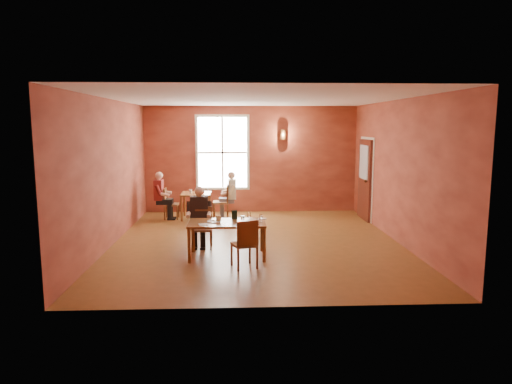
{
  "coord_description": "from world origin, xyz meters",
  "views": [
    {
      "loc": [
        -0.43,
        -9.43,
        2.47
      ],
      "look_at": [
        0.0,
        0.2,
        1.05
      ],
      "focal_mm": 32.0,
      "sensor_mm": 36.0,
      "label": 1
    }
  ],
  "objects_px": {
    "chair_diner_main": "(203,228)",
    "diner_white": "(222,196)",
    "main_table": "(227,240)",
    "diner_main": "(203,220)",
    "chair_diner_white": "(221,201)",
    "chair_empty": "(244,243)",
    "diner_maroon": "(170,196)",
    "chair_diner_maroon": "(172,204)",
    "second_table": "(196,206)"
  },
  "relations": [
    {
      "from": "diner_white",
      "to": "diner_maroon",
      "type": "bearing_deg",
      "value": 90.0
    },
    {
      "from": "chair_diner_main",
      "to": "diner_main",
      "type": "distance_m",
      "value": 0.19
    },
    {
      "from": "main_table",
      "to": "chair_diner_maroon",
      "type": "xyz_separation_m",
      "value": [
        -1.54,
        3.62,
        0.07
      ]
    },
    {
      "from": "diner_white",
      "to": "chair_diner_maroon",
      "type": "relative_size",
      "value": 1.47
    },
    {
      "from": "chair_empty",
      "to": "diner_maroon",
      "type": "bearing_deg",
      "value": 94.14
    },
    {
      "from": "diner_maroon",
      "to": "diner_white",
      "type": "bearing_deg",
      "value": 90.0
    },
    {
      "from": "diner_main",
      "to": "chair_diner_white",
      "type": "bearing_deg",
      "value": -95.04
    },
    {
      "from": "chair_diner_main",
      "to": "diner_main",
      "type": "bearing_deg",
      "value": 90.0
    },
    {
      "from": "diner_white",
      "to": "chair_diner_white",
      "type": "bearing_deg",
      "value": 90.0
    },
    {
      "from": "diner_white",
      "to": "diner_maroon",
      "type": "relative_size",
      "value": 0.98
    },
    {
      "from": "diner_white",
      "to": "chair_diner_maroon",
      "type": "distance_m",
      "value": 1.34
    },
    {
      "from": "chair_diner_main",
      "to": "chair_diner_white",
      "type": "distance_m",
      "value": 2.98
    },
    {
      "from": "main_table",
      "to": "diner_white",
      "type": "bearing_deg",
      "value": 93.25
    },
    {
      "from": "chair_diner_white",
      "to": "diner_maroon",
      "type": "distance_m",
      "value": 1.34
    },
    {
      "from": "diner_main",
      "to": "chair_diner_white",
      "type": "relative_size",
      "value": 1.3
    },
    {
      "from": "chair_diner_main",
      "to": "diner_white",
      "type": "distance_m",
      "value": 2.99
    },
    {
      "from": "chair_diner_maroon",
      "to": "chair_empty",
      "type": "bearing_deg",
      "value": 23.34
    },
    {
      "from": "chair_diner_main",
      "to": "main_table",
      "type": "bearing_deg",
      "value": 127.57
    },
    {
      "from": "chair_diner_main",
      "to": "chair_diner_maroon",
      "type": "height_order",
      "value": "chair_diner_main"
    },
    {
      "from": "diner_white",
      "to": "chair_diner_maroon",
      "type": "height_order",
      "value": "diner_white"
    },
    {
      "from": "diner_maroon",
      "to": "chair_diner_main",
      "type": "bearing_deg",
      "value": 19.75
    },
    {
      "from": "chair_diner_main",
      "to": "chair_diner_white",
      "type": "relative_size",
      "value": 0.9
    },
    {
      "from": "diner_maroon",
      "to": "second_table",
      "type": "bearing_deg",
      "value": 90.0
    },
    {
      "from": "chair_empty",
      "to": "second_table",
      "type": "distance_m",
      "value": 4.44
    },
    {
      "from": "diner_white",
      "to": "second_table",
      "type": "bearing_deg",
      "value": 90.0
    },
    {
      "from": "chair_empty",
      "to": "diner_maroon",
      "type": "height_order",
      "value": "diner_maroon"
    },
    {
      "from": "chair_diner_white",
      "to": "chair_empty",
      "type": "bearing_deg",
      "value": -172.74
    },
    {
      "from": "chair_diner_maroon",
      "to": "diner_maroon",
      "type": "height_order",
      "value": "diner_maroon"
    },
    {
      "from": "chair_diner_main",
      "to": "second_table",
      "type": "relative_size",
      "value": 1.05
    },
    {
      "from": "chair_diner_main",
      "to": "chair_diner_maroon",
      "type": "distance_m",
      "value": 3.14
    },
    {
      "from": "main_table",
      "to": "chair_diner_maroon",
      "type": "bearing_deg",
      "value": 112.99
    },
    {
      "from": "chair_diner_main",
      "to": "chair_diner_maroon",
      "type": "xyz_separation_m",
      "value": [
        -1.04,
        2.97,
        -0.0
      ]
    },
    {
      "from": "chair_diner_main",
      "to": "diner_white",
      "type": "xyz_separation_m",
      "value": [
        0.29,
        2.97,
        0.19
      ]
    },
    {
      "from": "main_table",
      "to": "chair_diner_white",
      "type": "bearing_deg",
      "value": 93.73
    },
    {
      "from": "chair_diner_maroon",
      "to": "diner_maroon",
      "type": "bearing_deg",
      "value": -90.0
    },
    {
      "from": "main_table",
      "to": "chair_diner_main",
      "type": "xyz_separation_m",
      "value": [
        -0.5,
        0.65,
        0.07
      ]
    },
    {
      "from": "diner_main",
      "to": "chair_diner_maroon",
      "type": "height_order",
      "value": "diner_main"
    },
    {
      "from": "chair_diner_main",
      "to": "chair_diner_maroon",
      "type": "bearing_deg",
      "value": -70.77
    },
    {
      "from": "chair_diner_main",
      "to": "diner_white",
      "type": "height_order",
      "value": "diner_white"
    },
    {
      "from": "chair_diner_white",
      "to": "diner_white",
      "type": "relative_size",
      "value": 0.76
    },
    {
      "from": "chair_empty",
      "to": "chair_diner_white",
      "type": "height_order",
      "value": "chair_diner_white"
    },
    {
      "from": "chair_empty",
      "to": "chair_diner_maroon",
      "type": "height_order",
      "value": "chair_empty"
    },
    {
      "from": "second_table",
      "to": "diner_maroon",
      "type": "distance_m",
      "value": 0.73
    },
    {
      "from": "diner_main",
      "to": "chair_diner_white",
      "type": "distance_m",
      "value": 3.01
    },
    {
      "from": "chair_diner_main",
      "to": "chair_empty",
      "type": "relative_size",
      "value": 0.95
    },
    {
      "from": "main_table",
      "to": "chair_empty",
      "type": "xyz_separation_m",
      "value": [
        0.31,
        -0.65,
        0.1
      ]
    },
    {
      "from": "chair_diner_white",
      "to": "diner_white",
      "type": "distance_m",
      "value": 0.15
    },
    {
      "from": "chair_empty",
      "to": "second_table",
      "type": "relative_size",
      "value": 1.11
    },
    {
      "from": "main_table",
      "to": "diner_white",
      "type": "xyz_separation_m",
      "value": [
        -0.21,
        3.62,
        0.26
      ]
    },
    {
      "from": "second_table",
      "to": "diner_maroon",
      "type": "relative_size",
      "value": 0.64
    }
  ]
}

